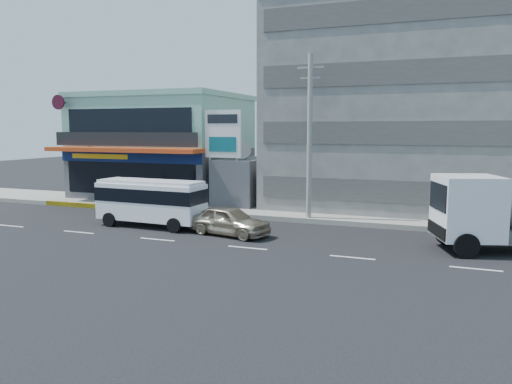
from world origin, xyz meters
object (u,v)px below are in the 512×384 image
satellite_dish (240,158)px  billboard (223,139)px  concrete_building (393,109)px  utility_pole_near (310,137)px  minibus (151,199)px  shop_building (164,149)px  sedan (229,221)px  motorcycle_rider (132,201)px

satellite_dish → billboard: 2.31m
concrete_building → billboard: 12.17m
utility_pole_near → minibus: 10.01m
satellite_dish → minibus: bearing=-105.0°
shop_building → sedan: size_ratio=2.69×
shop_building → concrete_building: concrete_building is taller
concrete_building → satellite_dish: (-10.00, -4.00, -3.42)m
shop_building → motorcycle_rider: shop_building is taller
minibus → shop_building: bearing=117.7°
shop_building → sedan: (11.00, -11.61, -3.21)m
sedan → satellite_dish: bearing=31.3°
satellite_dish → motorcycle_rider: (-6.29, -4.20, -2.81)m
shop_building → minibus: 12.75m
utility_pole_near → concrete_building: bearing=62.2°
sedan → utility_pole_near: bearing=-18.4°
concrete_building → shop_building: bearing=-176.6°
satellite_dish → billboard: bearing=-105.5°
shop_building → billboard: size_ratio=1.80×
shop_building → billboard: (7.50, -4.75, 0.93)m
concrete_building → minibus: bearing=-135.1°
billboard → utility_pole_near: bearing=-15.5°
concrete_building → satellite_dish: 11.30m
concrete_building → minibus: concrete_building is taller
satellite_dish → sedan: satellite_dish is taller
satellite_dish → minibus: satellite_dish is taller
shop_building → concrete_building: (18.00, 1.05, 3.00)m
billboard → motorcycle_rider: (-5.79, -2.40, -4.16)m
concrete_building → billboard: concrete_building is taller
billboard → utility_pole_near: utility_pole_near is taller
concrete_building → satellite_dish: bearing=-158.2°
minibus → sedan: size_ratio=1.42×
concrete_building → utility_pole_near: concrete_building is taller
minibus → sedan: bearing=-5.7°
shop_building → satellite_dish: size_ratio=8.27×
motorcycle_rider → minibus: bearing=-43.9°
concrete_building → satellite_dish: size_ratio=10.67×
satellite_dish → concrete_building: bearing=21.8°
minibus → motorcycle_rider: 5.76m
satellite_dish → minibus: (-2.18, -8.15, -1.96)m
shop_building → concrete_building: 18.28m
concrete_building → motorcycle_rider: size_ratio=6.88×
minibus → sedan: minibus is taller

